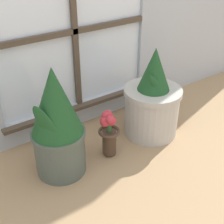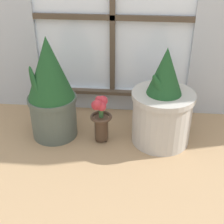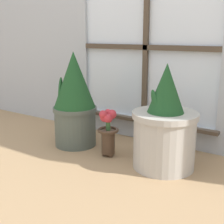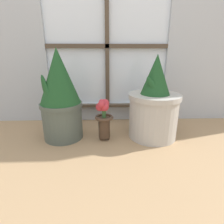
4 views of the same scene
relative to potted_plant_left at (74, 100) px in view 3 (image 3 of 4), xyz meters
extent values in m
plane|color=tan|center=(0.35, -0.13, -0.33)|extent=(10.00, 10.00, 0.00)
cube|color=#B2B7BC|center=(0.35, 0.40, -0.25)|extent=(1.08, 0.05, 0.17)
cube|color=white|center=(0.35, 0.41, 0.36)|extent=(1.08, 0.02, 1.04)
cube|color=#4C3D2D|center=(0.35, 0.39, 0.36)|extent=(0.04, 0.02, 1.04)
cube|color=#4C3D2D|center=(0.35, 0.39, 0.36)|extent=(1.08, 0.02, 0.04)
cube|color=#4C3D2D|center=(0.35, 0.36, -0.18)|extent=(1.14, 0.06, 0.02)
cylinder|color=#4C564C|center=(0.00, 0.00, -0.19)|extent=(0.29, 0.29, 0.28)
cylinder|color=#4C564C|center=(0.00, 0.00, -0.06)|extent=(0.31, 0.31, 0.03)
cylinder|color=#38281E|center=(0.00, 0.00, -0.05)|extent=(0.27, 0.27, 0.01)
cone|color=#1E4C23|center=(0.00, 0.00, 0.14)|extent=(0.29, 0.29, 0.39)
ellipsoid|color=#1E4C23|center=(-0.08, -0.06, 0.05)|extent=(0.14, 0.19, 0.26)
cylinder|color=#B7B2A8|center=(0.70, 0.00, -0.16)|extent=(0.37, 0.37, 0.34)
cylinder|color=#B7B2A8|center=(0.70, 0.00, -0.01)|extent=(0.39, 0.39, 0.03)
cylinder|color=#38281E|center=(0.70, 0.00, 0.01)|extent=(0.34, 0.34, 0.01)
cone|color=#1E4C23|center=(0.70, 0.00, 0.15)|extent=(0.21, 0.21, 0.28)
ellipsoid|color=#1E4C23|center=(0.65, -0.06, 0.08)|extent=(0.11, 0.09, 0.15)
sphere|color=#473323|center=(0.32, -0.01, -0.32)|extent=(0.02, 0.02, 0.02)
sphere|color=#473323|center=(0.29, -0.06, -0.32)|extent=(0.02, 0.02, 0.02)
sphere|color=#473323|center=(0.35, -0.06, -0.32)|extent=(0.02, 0.02, 0.02)
cylinder|color=#473323|center=(0.32, -0.04, -0.23)|extent=(0.09, 0.09, 0.16)
torus|color=#473323|center=(0.32, -0.04, -0.15)|extent=(0.14, 0.14, 0.02)
cylinder|color=#386633|center=(0.32, -0.04, -0.11)|extent=(0.03, 0.03, 0.09)
sphere|color=#C6333D|center=(0.32, -0.04, -0.07)|extent=(0.06, 0.06, 0.06)
sphere|color=#C6333D|center=(0.33, -0.01, -0.05)|extent=(0.06, 0.06, 0.06)
sphere|color=#C6333D|center=(0.30, -0.02, -0.04)|extent=(0.05, 0.05, 0.05)
sphere|color=#C6333D|center=(0.29, -0.04, -0.07)|extent=(0.06, 0.06, 0.06)
sphere|color=#C6333D|center=(0.30, -0.07, -0.04)|extent=(0.05, 0.05, 0.05)
sphere|color=#C6333D|center=(0.32, -0.06, -0.07)|extent=(0.06, 0.06, 0.06)
camera|label=1|loc=(-0.56, -1.35, 0.95)|focal=50.00mm
camera|label=2|loc=(0.54, -1.70, 0.85)|focal=50.00mm
camera|label=3|loc=(1.42, -1.63, 0.45)|focal=50.00mm
camera|label=4|loc=(0.34, -1.26, 0.29)|focal=28.00mm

